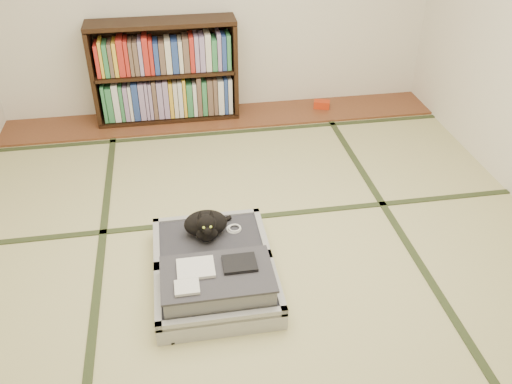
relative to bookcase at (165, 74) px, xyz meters
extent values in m
plane|color=#C2BE81|center=(0.49, -2.07, -0.45)|extent=(4.50, 4.50, 0.00)
cube|color=brown|center=(0.49, -0.07, -0.44)|extent=(4.00, 0.50, 0.02)
cube|color=red|center=(1.47, -0.04, -0.40)|extent=(0.17, 0.13, 0.07)
cube|color=#2D381E|center=(-0.51, -2.07, -0.45)|extent=(0.05, 4.50, 0.01)
cube|color=#2D381E|center=(1.49, -2.07, -0.45)|extent=(0.05, 4.50, 0.01)
cube|color=#2D381E|center=(0.49, -1.67, -0.45)|extent=(4.00, 0.05, 0.01)
cube|color=#2D381E|center=(0.49, -0.37, -0.45)|extent=(4.00, 0.05, 0.01)
cube|color=black|center=(-0.63, 0.00, 0.02)|extent=(0.04, 0.29, 0.83)
cube|color=black|center=(0.63, 0.00, 0.02)|extent=(0.04, 0.29, 0.83)
cube|color=black|center=(0.00, 0.00, -0.42)|extent=(1.29, 0.29, 0.04)
cube|color=black|center=(0.00, 0.00, 0.46)|extent=(1.29, 0.29, 0.04)
cube|color=black|center=(0.00, 0.00, 0.02)|extent=(1.23, 0.29, 0.03)
cube|color=black|center=(0.00, 0.14, 0.02)|extent=(1.29, 0.02, 0.83)
cube|color=gray|center=(0.00, -0.02, -0.20)|extent=(1.16, 0.21, 0.35)
cube|color=gray|center=(0.00, -0.02, 0.21)|extent=(1.16, 0.21, 0.31)
cube|color=#9D9EA2|center=(0.19, -2.48, -0.39)|extent=(0.71, 0.47, 0.12)
cube|color=#302F37|center=(0.19, -2.48, -0.36)|extent=(0.63, 0.40, 0.09)
cube|color=#9D9EA2|center=(0.19, -2.70, -0.32)|extent=(0.71, 0.04, 0.05)
cube|color=#9D9EA2|center=(0.19, -2.27, -0.32)|extent=(0.71, 0.04, 0.05)
cube|color=#9D9EA2|center=(-0.14, -2.48, -0.32)|extent=(0.04, 0.47, 0.05)
cube|color=#9D9EA2|center=(0.53, -2.48, -0.32)|extent=(0.04, 0.47, 0.05)
cube|color=#9D9EA2|center=(0.19, -2.01, -0.39)|extent=(0.71, 0.47, 0.12)
cube|color=#302F37|center=(0.19, -2.01, -0.36)|extent=(0.63, 0.40, 0.09)
cube|color=#9D9EA2|center=(0.19, -2.23, -0.32)|extent=(0.71, 0.04, 0.05)
cube|color=#9D9EA2|center=(0.19, -1.79, -0.32)|extent=(0.71, 0.04, 0.05)
cube|color=#9D9EA2|center=(-0.14, -2.01, -0.32)|extent=(0.04, 0.47, 0.05)
cube|color=#9D9EA2|center=(0.53, -2.01, -0.32)|extent=(0.04, 0.47, 0.05)
cylinder|color=black|center=(0.19, -2.25, -0.32)|extent=(0.64, 0.02, 0.02)
cube|color=gray|center=(0.19, -2.48, -0.27)|extent=(0.61, 0.37, 0.12)
cube|color=#323138|center=(0.19, -2.48, -0.20)|extent=(0.62, 0.39, 0.01)
cube|color=silver|center=(0.08, -2.44, -0.18)|extent=(0.21, 0.17, 0.02)
cube|color=black|center=(0.33, -2.44, -0.18)|extent=(0.19, 0.15, 0.02)
cube|color=silver|center=(0.02, -2.58, -0.18)|extent=(0.13, 0.11, 0.02)
cube|color=white|center=(-0.01, -2.71, -0.38)|extent=(0.06, 0.01, 0.04)
cube|color=white|center=(0.10, -2.71, -0.40)|extent=(0.05, 0.01, 0.03)
cube|color=orange|center=(0.43, -2.71, -0.38)|extent=(0.05, 0.01, 0.03)
cube|color=#197F33|center=(0.36, -2.71, -0.37)|extent=(0.04, 0.01, 0.03)
ellipsoid|color=black|center=(0.17, -1.97, -0.23)|extent=(0.27, 0.18, 0.17)
ellipsoid|color=black|center=(0.17, -2.05, -0.25)|extent=(0.14, 0.10, 0.10)
ellipsoid|color=black|center=(0.17, -2.08, -0.15)|extent=(0.12, 0.11, 0.11)
sphere|color=black|center=(0.17, -2.13, -0.16)|extent=(0.05, 0.05, 0.05)
cone|color=black|center=(0.14, -2.06, -0.09)|extent=(0.04, 0.05, 0.05)
cone|color=black|center=(0.21, -2.06, -0.09)|extent=(0.04, 0.05, 0.05)
sphere|color=#A5BF33|center=(0.15, -2.13, -0.14)|extent=(0.02, 0.02, 0.02)
sphere|color=#A5BF33|center=(0.19, -2.13, -0.14)|extent=(0.02, 0.02, 0.02)
cylinder|color=black|center=(0.27, -1.89, -0.29)|extent=(0.17, 0.10, 0.03)
torus|color=white|center=(0.35, -1.96, -0.31)|extent=(0.10, 0.10, 0.01)
torus|color=white|center=(0.36, -1.96, -0.30)|extent=(0.08, 0.08, 0.01)
cube|color=black|center=(0.11, -2.67, -0.44)|extent=(0.40, 0.11, 0.01)
cube|color=black|center=(-0.01, -2.61, -0.44)|extent=(0.17, 0.14, 0.01)
cube|color=black|center=(0.23, -2.61, -0.44)|extent=(0.18, 0.12, 0.01)
cylinder|color=black|center=(0.11, -2.53, -0.44)|extent=(0.02, 0.07, 0.01)
camera|label=1|loc=(0.04, -4.71, 1.85)|focal=38.00mm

